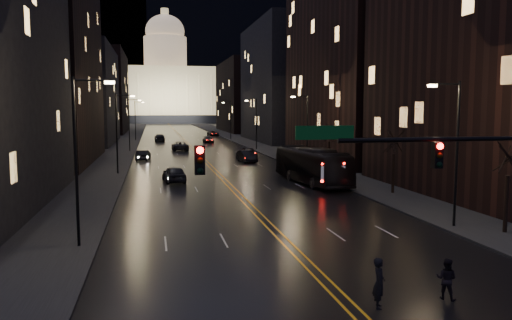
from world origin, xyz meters
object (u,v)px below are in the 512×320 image
receding_car_a (247,156)px  bus (312,166)px  oncoming_car_a (174,174)px  pedestrian_b (446,279)px  traffic_signal (493,167)px  oncoming_car_b (143,155)px  pedestrian_a (379,283)px

receding_car_a → bus: bearing=-89.8°
oncoming_car_a → bus: bearing=159.3°
bus → pedestrian_b: 30.10m
traffic_signal → oncoming_car_b: bearing=104.7°
pedestrian_a → pedestrian_b: (2.94, 0.29, -0.15)m
oncoming_car_a → oncoming_car_b: size_ratio=1.08×
bus → receding_car_a: bearing=91.5°
bus → oncoming_car_b: 30.36m
pedestrian_b → receding_car_a: bearing=-45.9°
bus → pedestrian_a: size_ratio=6.63×
bus → pedestrian_a: (-7.16, -30.08, -0.81)m
receding_car_a → oncoming_car_b: bearing=154.0°
bus → oncoming_car_b: size_ratio=2.82×
bus → oncoming_car_a: bus is taller
oncoming_car_b → traffic_signal: bearing=111.8°
oncoming_car_b → pedestrian_a: size_ratio=2.35×
bus → traffic_signal: bearing=-100.3°
oncoming_car_b → pedestrian_a: (9.50, -55.43, 0.21)m
traffic_signal → receding_car_a: bearing=90.5°
pedestrian_a → pedestrian_b: pedestrian_a is taller
pedestrian_a → pedestrian_b: size_ratio=1.18×
bus → receding_car_a: (-2.67, 20.59, -0.96)m
oncoming_car_a → oncoming_car_b: (-3.42, 21.92, -0.09)m
bus → pedestrian_b: (-4.22, -29.79, -0.95)m
bus → oncoming_car_b: bus is taller
bus → pedestrian_b: size_ratio=7.82×
traffic_signal → pedestrian_b: bearing=-173.1°
oncoming_car_a → oncoming_car_b: oncoming_car_a is taller
traffic_signal → pedestrian_b: 4.73m
pedestrian_a → receding_car_a: bearing=14.6°
traffic_signal → oncoming_car_a: 35.03m
oncoming_car_b → pedestrian_b: pedestrian_b is taller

